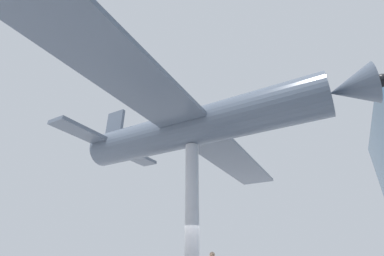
% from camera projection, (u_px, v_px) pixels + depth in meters
% --- Properties ---
extents(support_pylon_central, '(0.54, 0.54, 5.73)m').
position_uv_depth(support_pylon_central, '(192.00, 215.00, 9.68)').
color(support_pylon_central, '#B7B7BC').
rests_on(support_pylon_central, ground_plane).
extents(suspended_airplane, '(20.73, 12.77, 3.02)m').
position_uv_depth(suspended_airplane, '(196.00, 127.00, 11.25)').
color(suspended_airplane, '#4C5666').
rests_on(suspended_airplane, support_pylon_central).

